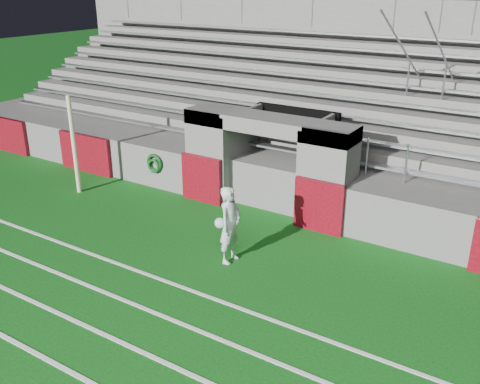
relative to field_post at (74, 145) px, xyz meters
The scene contains 5 objects.
ground 5.73m from the field_post, 16.19° to the right, with size 90.00×90.00×0.00m, color #0C4D11.
field_post is the anchor object (origin of this frame).
stadium_structure 8.35m from the field_post, 50.33° to the left, with size 26.00×8.48×5.42m.
goalkeeper_with_ball 6.21m from the field_post, ahead, with size 0.53×0.66×1.78m.
hose_coil 2.35m from the field_post, 37.82° to the left, with size 0.57×0.15×0.59m.
Camera 1 is at (6.66, -8.40, 5.98)m, focal length 40.00 mm.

